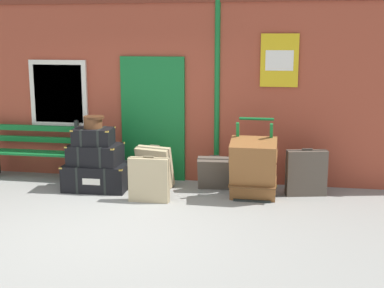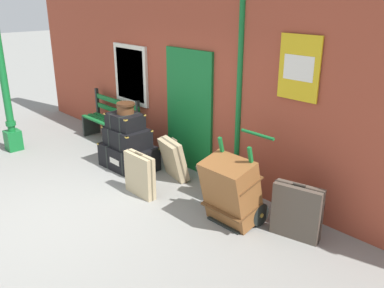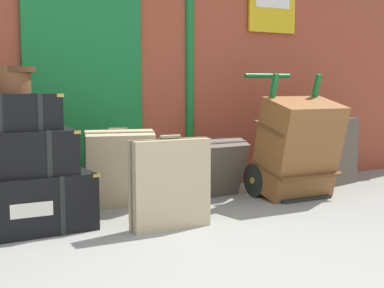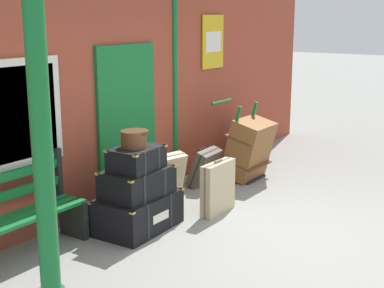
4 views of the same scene
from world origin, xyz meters
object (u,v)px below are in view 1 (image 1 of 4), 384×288
(suitcase_brown, at_px, (155,167))
(round_hatbox, at_px, (93,121))
(steamer_trunk_base, at_px, (97,176))
(platform_bench, at_px, (33,152))
(large_brown_trunk, at_px, (253,168))
(steamer_trunk_top, at_px, (93,136))
(suitcase_olive, at_px, (306,173))
(suitcase_charcoal, at_px, (149,180))
(steamer_trunk_middle, at_px, (95,154))
(porters_trolley, at_px, (254,179))
(suitcase_caramel, at_px, (214,173))

(suitcase_brown, bearing_deg, round_hatbox, -162.56)
(steamer_trunk_base, xyz_separation_m, suitcase_brown, (0.89, 0.29, 0.13))
(platform_bench, xyz_separation_m, large_brown_trunk, (3.86, -0.60, 0.03))
(steamer_trunk_top, bearing_deg, suitcase_olive, 5.07)
(steamer_trunk_base, relative_size, suitcase_charcoal, 1.48)
(steamer_trunk_middle, relative_size, large_brown_trunk, 0.85)
(platform_bench, distance_m, porters_trolley, 3.89)
(platform_bench, xyz_separation_m, suitcase_brown, (2.24, -0.22, -0.10))
(platform_bench, distance_m, suitcase_olive, 4.66)
(platform_bench, relative_size, steamer_trunk_top, 2.51)
(steamer_trunk_middle, relative_size, suitcase_brown, 1.17)
(steamer_trunk_middle, height_order, round_hatbox, round_hatbox)
(steamer_trunk_top, distance_m, porters_trolley, 2.61)
(steamer_trunk_base, xyz_separation_m, large_brown_trunk, (2.51, -0.09, 0.27))
(platform_bench, xyz_separation_m, round_hatbox, (1.32, -0.51, 0.67))
(round_hatbox, bearing_deg, steamer_trunk_middle, -31.17)
(steamer_trunk_base, relative_size, suitcase_caramel, 1.84)
(steamer_trunk_middle, height_order, suitcase_olive, same)
(steamer_trunk_middle, xyz_separation_m, suitcase_caramel, (1.88, 0.31, -0.30))
(platform_bench, relative_size, porters_trolley, 1.36)
(platform_bench, bearing_deg, steamer_trunk_middle, -21.30)
(platform_bench, relative_size, suitcase_caramel, 2.83)
(steamer_trunk_base, height_order, suitcase_brown, suitcase_brown)
(porters_trolley, relative_size, suitcase_charcoal, 1.67)
(steamer_trunk_base, height_order, steamer_trunk_middle, steamer_trunk_middle)
(suitcase_olive, bearing_deg, porters_trolley, -166.90)
(platform_bench, relative_size, suitcase_charcoal, 2.27)
(porters_trolley, bearing_deg, suitcase_olive, 13.10)
(steamer_trunk_base, xyz_separation_m, suitcase_caramel, (1.87, 0.30, 0.07))
(steamer_trunk_middle, bearing_deg, large_brown_trunk, -1.83)
(porters_trolley, bearing_deg, steamer_trunk_top, -177.49)
(large_brown_trunk, relative_size, suitcase_charcoal, 1.36)
(large_brown_trunk, distance_m, suitcase_charcoal, 1.57)
(steamer_trunk_base, height_order, steamer_trunk_top, steamer_trunk_top)
(round_hatbox, distance_m, large_brown_trunk, 2.62)
(platform_bench, bearing_deg, suitcase_caramel, -3.86)
(porters_trolley, height_order, suitcase_brown, porters_trolley)
(steamer_trunk_top, xyz_separation_m, large_brown_trunk, (2.54, -0.07, -0.39))
(large_brown_trunk, distance_m, suitcase_olive, 0.88)
(large_brown_trunk, xyz_separation_m, suitcase_charcoal, (-1.51, -0.39, -0.15))
(suitcase_charcoal, bearing_deg, suitcase_brown, 98.20)
(round_hatbox, xyz_separation_m, suitcase_olive, (3.33, 0.27, -0.75))
(suitcase_brown, bearing_deg, suitcase_olive, -0.43)
(round_hatbox, bearing_deg, steamer_trunk_top, -82.18)
(round_hatbox, height_order, suitcase_brown, round_hatbox)
(round_hatbox, distance_m, suitcase_charcoal, 1.38)
(platform_bench, bearing_deg, steamer_trunk_top, -22.04)
(platform_bench, height_order, round_hatbox, round_hatbox)
(steamer_trunk_base, bearing_deg, large_brown_trunk, -2.03)
(suitcase_olive, bearing_deg, suitcase_brown, 179.57)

